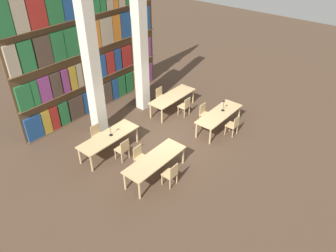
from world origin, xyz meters
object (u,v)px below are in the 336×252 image
at_px(chair_6, 185,106).
at_px(desk_lamp_0, 224,104).
at_px(pillar_left, 91,62).
at_px(chair_4, 123,149).
at_px(pillar_center, 140,44).
at_px(reading_table_0, 155,161).
at_px(reading_table_1, 219,115).
at_px(chair_1, 140,157).
at_px(desk_lamp_1, 110,128).
at_px(chair_5, 98,135).
at_px(reading_table_2, 109,138).
at_px(chair_0, 171,174).
at_px(chair_7, 161,96).
at_px(chair_2, 233,125).
at_px(reading_table_3, 173,97).
at_px(chair_3, 205,113).

bearing_deg(chair_6, desk_lamp_0, -79.30).
distance_m(pillar_left, chair_4, 3.33).
bearing_deg(chair_4, desk_lamp_0, -20.41).
xyz_separation_m(pillar_center, reading_table_0, (-3.15, -3.54, -2.34)).
height_order(reading_table_1, chair_4, chair_4).
bearing_deg(chair_4, reading_table_0, -86.78).
height_order(pillar_center, chair_1, pillar_center).
bearing_deg(pillar_center, desk_lamp_1, -156.16).
height_order(chair_4, chair_5, same).
height_order(reading_table_2, chair_4, chair_4).
bearing_deg(pillar_center, reading_table_2, -157.15).
relative_size(pillar_left, desk_lamp_1, 13.10).
bearing_deg(pillar_center, chair_0, -126.79).
distance_m(reading_table_2, chair_7, 3.99).
bearing_deg(pillar_left, chair_5, -134.34).
height_order(reading_table_2, chair_7, chair_7).
bearing_deg(chair_6, chair_5, 162.17).
height_order(chair_1, chair_2, same).
xyz_separation_m(chair_0, chair_6, (3.80, 2.30, 0.00)).
distance_m(pillar_left, reading_table_3, 4.14).
bearing_deg(chair_3, chair_2, 90.00).
relative_size(reading_table_2, chair_5, 2.76).
height_order(chair_1, chair_4, same).
height_order(chair_1, reading_table_1, chair_1).
relative_size(chair_1, desk_lamp_1, 1.90).
xyz_separation_m(chair_5, reading_table_3, (3.85, -0.56, 0.19)).
height_order(reading_table_2, desk_lamp_1, desk_lamp_1).
bearing_deg(pillar_center, chair_5, -168.00).
relative_size(reading_table_0, desk_lamp_1, 5.23).
bearing_deg(chair_7, chair_3, 90.50).
xyz_separation_m(pillar_left, chair_3, (3.22, -2.94, -2.53)).
bearing_deg(reading_table_1, chair_5, 142.98).
distance_m(chair_2, reading_table_2, 4.91).
distance_m(pillar_left, chair_7, 4.11).
bearing_deg(reading_table_3, pillar_left, 158.68).
distance_m(pillar_left, chair_6, 4.51).
height_order(chair_3, reading_table_2, chair_3).
bearing_deg(pillar_center, chair_1, -137.96).
xyz_separation_m(pillar_left, chair_4, (-0.67, -2.06, -2.53)).
height_order(reading_table_0, reading_table_3, same).
xyz_separation_m(pillar_left, chair_1, (-0.60, -2.85, -2.53)).
height_order(chair_3, chair_7, same).
xyz_separation_m(chair_0, chair_5, (-0.07, 3.54, 0.00)).
bearing_deg(chair_6, reading_table_1, -88.68).
xyz_separation_m(chair_1, desk_lamp_1, (0.00, 1.46, 0.57)).
height_order(chair_4, chair_6, same).
bearing_deg(reading_table_3, pillar_center, 116.59).
relative_size(reading_table_0, chair_0, 2.76).
bearing_deg(pillar_center, pillar_left, 180.00).
bearing_deg(desk_lamp_1, pillar_center, 23.84).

